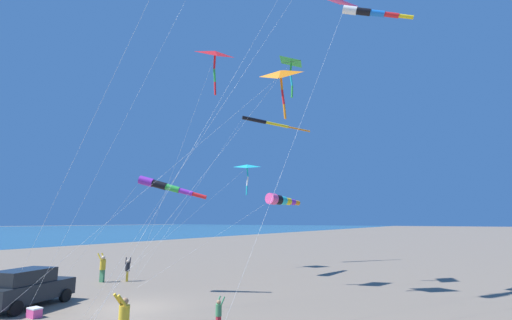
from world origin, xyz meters
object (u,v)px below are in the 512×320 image
object	(u,v)px
kite_windsock_checkered_midright	(267,123)
kite_windsock_rainbow_low_near	(163,186)
parked_car	(27,287)
kite_windsock_magenta_far_left	(280,200)
kite_windsock_orange_high_right	(367,12)
cooler_box	(34,312)
person_bystander_far	(128,268)
person_child_green_jacket	(124,318)
kite_delta_striped_overhead	(247,167)
person_adult_flyer	(103,266)
kite_delta_yellow_midlevel	(215,55)
kite_delta_long_streamer_left	(281,74)
kite_delta_black_fish_shape	(291,62)
person_child_grey_jacket	(219,312)

from	to	relation	value
kite_windsock_checkered_midright	kite_windsock_rainbow_low_near	xyz separation A→B (m)	(2.36, -16.92, -8.41)
parked_car	kite_windsock_magenta_far_left	size ratio (longest dim) A/B	0.37
kite_windsock_orange_high_right	cooler_box	bearing A→B (deg)	-142.86
kite_windsock_orange_high_right	person_bystander_far	bearing A→B (deg)	-176.03
person_child_green_jacket	kite_windsock_rainbow_low_near	size ratio (longest dim) A/B	0.18
kite_delta_striped_overhead	kite_windsock_rainbow_low_near	xyz separation A→B (m)	(1.91, -12.38, -2.91)
person_adult_flyer	kite_delta_striped_overhead	bearing A→B (deg)	69.20
kite_windsock_checkered_midright	kite_delta_yellow_midlevel	distance (m)	14.68
person_child_green_jacket	kite_windsock_rainbow_low_near	world-z (taller)	kite_windsock_rainbow_low_near
kite_windsock_magenta_far_left	kite_delta_long_streamer_left	bearing A→B (deg)	-61.46
cooler_box	kite_delta_yellow_midlevel	distance (m)	18.34
parked_car	kite_delta_black_fish_shape	world-z (taller)	kite_delta_black_fish_shape
person_child_grey_jacket	kite_delta_black_fish_shape	world-z (taller)	kite_delta_black_fish_shape
kite_windsock_orange_high_right	kite_delta_black_fish_shape	xyz separation A→B (m)	(-6.71, 4.11, 0.34)
person_child_green_jacket	kite_windsock_rainbow_low_near	distance (m)	10.79
kite_windsock_orange_high_right	kite_delta_black_fish_shape	bearing A→B (deg)	148.55
kite_delta_yellow_midlevel	person_adult_flyer	bearing A→B (deg)	-165.14
kite_windsock_checkered_midright	kite_windsock_rainbow_low_near	bearing A→B (deg)	-82.04
person_bystander_far	person_child_green_jacket	bearing A→B (deg)	-39.30
kite_delta_striped_overhead	parked_car	bearing A→B (deg)	-93.33
person_child_green_jacket	kite_windsock_rainbow_low_near	bearing A→B (deg)	129.54
person_child_green_jacket	kite_delta_black_fish_shape	xyz separation A→B (m)	(-0.56, 14.43, 15.02)
person_child_green_jacket	kite_windsock_checkered_midright	xyz separation A→B (m)	(-8.33, 24.15, 13.76)
kite_windsock_orange_high_right	kite_delta_yellow_midlevel	size ratio (longest dim) A/B	1.00
kite_windsock_orange_high_right	kite_delta_striped_overhead	bearing A→B (deg)	146.49
kite_delta_long_streamer_left	kite_delta_striped_overhead	distance (m)	12.82
person_child_grey_jacket	kite_windsock_rainbow_low_near	xyz separation A→B (m)	(-7.38, 3.85, 5.65)
kite_delta_long_streamer_left	kite_windsock_checkered_midright	distance (m)	16.00
person_child_grey_jacket	person_bystander_far	world-z (taller)	person_bystander_far
kite_delta_black_fish_shape	kite_delta_long_streamer_left	world-z (taller)	kite_delta_black_fish_shape
kite_delta_black_fish_shape	kite_windsock_checkered_midright	distance (m)	12.51
kite_windsock_magenta_far_left	kite_windsock_rainbow_low_near	size ratio (longest dim) A/B	1.25
person_child_green_jacket	kite_windsock_orange_high_right	size ratio (longest dim) A/B	0.11
kite_delta_black_fish_shape	kite_windsock_rainbow_low_near	xyz separation A→B (m)	(-5.41, -7.19, -9.68)
person_bystander_far	kite_windsock_checkered_midright	bearing A→B (deg)	79.42
parked_car	person_adult_flyer	size ratio (longest dim) A/B	2.36
parked_car	kite_windsock_checkered_midright	world-z (taller)	kite_windsock_checkered_midright
person_adult_flyer	kite_windsock_magenta_far_left	bearing A→B (deg)	46.96
kite_windsock_checkered_midright	kite_windsock_orange_high_right	bearing A→B (deg)	-43.67
cooler_box	kite_delta_black_fish_shape	xyz separation A→B (m)	(6.12, 13.83, 15.80)
person_bystander_far	kite_windsock_rainbow_low_near	distance (m)	7.74
cooler_box	person_child_green_jacket	distance (m)	6.75
kite_delta_yellow_midlevel	kite_windsock_rainbow_low_near	xyz separation A→B (m)	(-1.60, -2.82, -9.43)
person_child_grey_jacket	kite_windsock_orange_high_right	world-z (taller)	kite_windsock_orange_high_right
parked_car	kite_windsock_checkered_midright	xyz separation A→B (m)	(0.61, 22.83, 13.79)
kite_delta_striped_overhead	person_adult_flyer	bearing A→B (deg)	-110.80
kite_windsock_checkered_midright	person_child_green_jacket	bearing A→B (deg)	-70.96
kite_delta_long_streamer_left	kite_windsock_magenta_far_left	size ratio (longest dim) A/B	1.13
parked_car	person_adult_flyer	world-z (taller)	person_adult_flyer
person_child_grey_jacket	kite_delta_black_fish_shape	size ratio (longest dim) A/B	0.08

